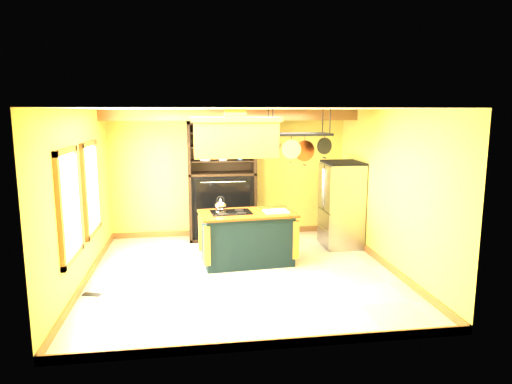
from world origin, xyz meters
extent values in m
plane|color=beige|center=(0.00, 0.00, 0.00)|extent=(5.00, 5.00, 0.00)
plane|color=white|center=(0.00, 0.00, 2.70)|extent=(5.00, 5.00, 0.00)
cube|color=gold|center=(0.00, 2.50, 1.35)|extent=(5.00, 0.02, 2.70)
cube|color=gold|center=(0.00, -2.50, 1.35)|extent=(5.00, 0.02, 2.70)
cube|color=gold|center=(-2.50, 0.00, 1.35)|extent=(0.02, 5.00, 2.70)
cube|color=gold|center=(2.50, 0.00, 1.35)|extent=(0.02, 5.00, 2.70)
cube|color=brown|center=(0.00, 1.70, 2.59)|extent=(5.00, 0.15, 0.20)
cube|color=brown|center=(-2.47, -0.80, 1.40)|extent=(0.06, 1.06, 1.56)
cube|color=white|center=(-2.44, -0.80, 1.40)|extent=(0.02, 0.85, 1.34)
cube|color=brown|center=(-2.47, 0.60, 1.40)|extent=(0.06, 1.06, 1.56)
cube|color=white|center=(-2.44, 0.60, 1.40)|extent=(0.02, 0.85, 1.34)
cube|color=black|center=(0.14, 0.54, 0.44)|extent=(1.59, 0.96, 0.88)
cube|color=brown|center=(0.14, 0.54, 0.90)|extent=(1.73, 1.06, 0.04)
cube|color=black|center=(-0.14, 0.56, 0.93)|extent=(0.73, 0.54, 0.01)
ellipsoid|color=silver|center=(-0.31, 0.66, 1.03)|extent=(0.20, 0.20, 0.16)
cube|color=white|center=(0.65, 0.51, 0.93)|extent=(0.44, 0.36, 0.02)
cube|color=#BC802F|center=(-0.06, 0.54, 2.19)|extent=(1.39, 0.75, 0.59)
cube|color=brown|center=(-0.06, 0.54, 2.53)|extent=(1.48, 0.83, 0.08)
cube|color=#BC802F|center=(-0.06, 0.54, 2.59)|extent=(0.35, 0.35, 0.21)
cube|color=black|center=(1.04, 0.54, 2.27)|extent=(1.09, 0.55, 0.04)
cylinder|color=black|center=(0.55, 0.32, 2.49)|extent=(0.02, 0.02, 0.43)
cylinder|color=black|center=(1.53, 0.76, 2.49)|extent=(0.02, 0.02, 0.43)
cylinder|color=black|center=(0.60, 0.65, 2.07)|extent=(0.28, 0.03, 0.28)
cylinder|color=silver|center=(0.90, 0.43, 2.02)|extent=(0.33, 0.04, 0.33)
cylinder|color=#A64729|center=(1.19, 0.65, 1.97)|extent=(0.37, 0.03, 0.37)
cylinder|color=black|center=(1.48, 0.43, 2.07)|extent=(0.28, 0.04, 0.28)
cube|color=#94969C|center=(2.13, 1.34, 0.83)|extent=(0.69, 0.85, 1.66)
cube|color=#94969C|center=(1.77, 1.13, 1.19)|extent=(0.03, 0.41, 0.89)
cube|color=#94969C|center=(1.77, 1.55, 1.19)|extent=(0.03, 0.41, 0.89)
cube|color=#94969C|center=(1.77, 1.34, 0.38)|extent=(0.03, 0.81, 0.70)
cube|color=black|center=(2.13, 1.34, 0.03)|extent=(0.66, 0.80, 0.06)
cube|color=black|center=(-0.18, 2.45, 1.23)|extent=(1.39, 0.06, 2.47)
cube|color=black|center=(-0.85, 2.19, 1.23)|extent=(0.06, 0.59, 2.47)
cube|color=black|center=(0.49, 2.19, 1.23)|extent=(0.06, 0.59, 2.47)
cube|color=black|center=(-0.18, 2.19, 1.39)|extent=(1.39, 0.59, 0.05)
cube|color=black|center=(-0.18, 2.22, 0.73)|extent=(1.27, 0.49, 1.33)
cube|color=black|center=(-0.18, 1.87, 1.02)|extent=(1.09, 0.04, 0.59)
cube|color=black|center=(-0.18, 1.87, 0.43)|extent=(1.09, 0.04, 0.54)
cube|color=black|center=(-0.18, 2.19, 1.66)|extent=(1.27, 0.53, 0.02)
cube|color=black|center=(-0.18, 2.19, 1.95)|extent=(1.27, 0.53, 0.02)
cube|color=black|center=(-0.18, 2.19, 2.23)|extent=(1.27, 0.53, 0.03)
cylinder|color=white|center=(-0.52, 2.14, 1.71)|extent=(0.22, 0.22, 0.07)
cylinder|color=#3966A0|center=(0.20, 2.14, 2.05)|extent=(0.10, 0.10, 0.17)
cube|color=black|center=(-2.30, -0.58, 0.01)|extent=(0.30, 0.20, 0.01)
camera|label=1|loc=(-0.80, -7.20, 2.66)|focal=32.00mm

